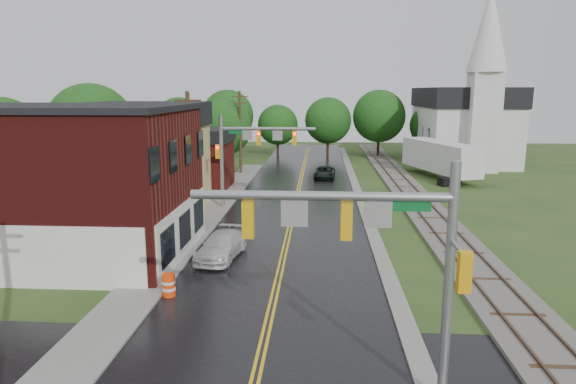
# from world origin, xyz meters

# --- Properties ---
(main_road) EXTENTS (10.00, 90.00, 0.02)m
(main_road) POSITION_xyz_m (0.00, 30.00, 0.00)
(main_road) COLOR black
(main_road) RESTS_ON ground
(curb_right) EXTENTS (0.80, 70.00, 0.12)m
(curb_right) POSITION_xyz_m (5.40, 35.00, 0.00)
(curb_right) COLOR gray
(curb_right) RESTS_ON ground
(sidewalk_left) EXTENTS (2.40, 50.00, 0.12)m
(sidewalk_left) POSITION_xyz_m (-6.20, 25.00, 0.00)
(sidewalk_left) COLOR gray
(sidewalk_left) RESTS_ON ground
(brick_building) EXTENTS (14.30, 10.30, 8.30)m
(brick_building) POSITION_xyz_m (-12.48, 15.00, 4.15)
(brick_building) COLOR #4E1210
(brick_building) RESTS_ON ground
(yellow_house) EXTENTS (8.00, 7.00, 6.40)m
(yellow_house) POSITION_xyz_m (-11.00, 26.00, 3.20)
(yellow_house) COLOR tan
(yellow_house) RESTS_ON ground
(darkred_building) EXTENTS (7.00, 6.00, 4.40)m
(darkred_building) POSITION_xyz_m (-10.00, 35.00, 2.20)
(darkred_building) COLOR #3F0F0C
(darkred_building) RESTS_ON ground
(church) EXTENTS (10.40, 18.40, 20.00)m
(church) POSITION_xyz_m (20.00, 53.74, 5.83)
(church) COLOR silver
(church) RESTS_ON ground
(railroad) EXTENTS (3.20, 80.00, 0.30)m
(railroad) POSITION_xyz_m (10.00, 35.00, 0.11)
(railroad) COLOR #59544C
(railroad) RESTS_ON ground
(traffic_signal_near) EXTENTS (7.34, 0.30, 7.20)m
(traffic_signal_near) POSITION_xyz_m (3.47, 2.00, 4.97)
(traffic_signal_near) COLOR gray
(traffic_signal_near) RESTS_ON ground
(traffic_signal_far) EXTENTS (7.34, 0.43, 7.20)m
(traffic_signal_far) POSITION_xyz_m (-3.47, 27.00, 4.97)
(traffic_signal_far) COLOR gray
(traffic_signal_far) RESTS_ON ground
(utility_pole_b) EXTENTS (1.80, 0.28, 9.00)m
(utility_pole_b) POSITION_xyz_m (-6.80, 22.00, 4.72)
(utility_pole_b) COLOR #382616
(utility_pole_b) RESTS_ON ground
(utility_pole_c) EXTENTS (1.80, 0.28, 9.00)m
(utility_pole_c) POSITION_xyz_m (-6.80, 44.00, 4.72)
(utility_pole_c) COLOR #382616
(utility_pole_c) RESTS_ON ground
(tree_left_a) EXTENTS (6.80, 6.80, 8.67)m
(tree_left_a) POSITION_xyz_m (-19.85, 21.90, 5.11)
(tree_left_a) COLOR black
(tree_left_a) RESTS_ON ground
(tree_left_b) EXTENTS (7.60, 7.60, 9.69)m
(tree_left_b) POSITION_xyz_m (-17.85, 31.90, 5.72)
(tree_left_b) COLOR black
(tree_left_b) RESTS_ON ground
(tree_left_c) EXTENTS (6.00, 6.00, 7.65)m
(tree_left_c) POSITION_xyz_m (-13.85, 39.90, 4.51)
(tree_left_c) COLOR black
(tree_left_c) RESTS_ON ground
(tree_left_e) EXTENTS (6.40, 6.40, 8.16)m
(tree_left_e) POSITION_xyz_m (-8.85, 45.90, 4.81)
(tree_left_e) COLOR black
(tree_left_e) RESTS_ON ground
(suv_dark) EXTENTS (2.33, 4.57, 1.23)m
(suv_dark) POSITION_xyz_m (2.45, 41.19, 0.62)
(suv_dark) COLOR black
(suv_dark) RESTS_ON ground
(pickup_white) EXTENTS (2.54, 4.93, 1.37)m
(pickup_white) POSITION_xyz_m (-3.37, 14.89, 0.68)
(pickup_white) COLOR silver
(pickup_white) RESTS_ON ground
(semi_trailer) EXTENTS (6.03, 12.25, 3.80)m
(semi_trailer) POSITION_xyz_m (14.45, 42.24, 2.26)
(semi_trailer) COLOR black
(semi_trailer) RESTS_ON ground
(construction_barrel) EXTENTS (0.62, 0.62, 1.03)m
(construction_barrel) POSITION_xyz_m (-4.70, 9.42, 0.52)
(construction_barrel) COLOR #EB3E0A
(construction_barrel) RESTS_ON ground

